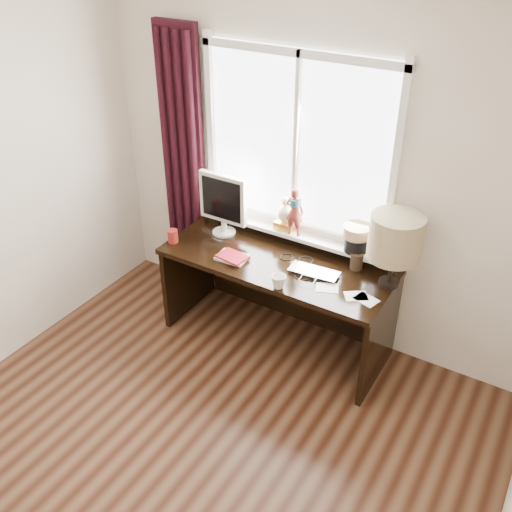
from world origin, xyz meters
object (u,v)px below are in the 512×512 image
Objects in this scene: mug at (279,281)px; desk at (283,281)px; monitor at (223,201)px; laptop at (314,272)px; table_lamp at (396,238)px; red_cup at (173,236)px.

desk is (-0.18, 0.40, -0.29)m from mug.
desk is 3.47× the size of monitor.
desk is at bearing -2.63° from monitor.
laptop is 0.62m from table_lamp.
mug is 0.21× the size of monitor.
red_cup is 0.06× the size of desk.
desk is 3.27× the size of table_lamp.
table_lamp reaches higher than mug.
monitor is at bearing 165.78° from laptop.
mug is 0.87m from monitor.
red_cup reaches higher than laptop.
desk is 0.76m from monitor.
laptop is 1.13m from red_cup.
desk is at bearing 153.84° from laptop.
mug is 0.81m from table_lamp.
laptop is 3.46× the size of red_cup.
desk is 1.00m from table_lamp.
mug is (-0.14, -0.27, 0.04)m from laptop.
red_cup is at bearing -175.92° from laptop.
laptop is at bearing 63.40° from mug.
desk is at bearing 114.13° from mug.
desk is (-0.31, 0.13, -0.26)m from laptop.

